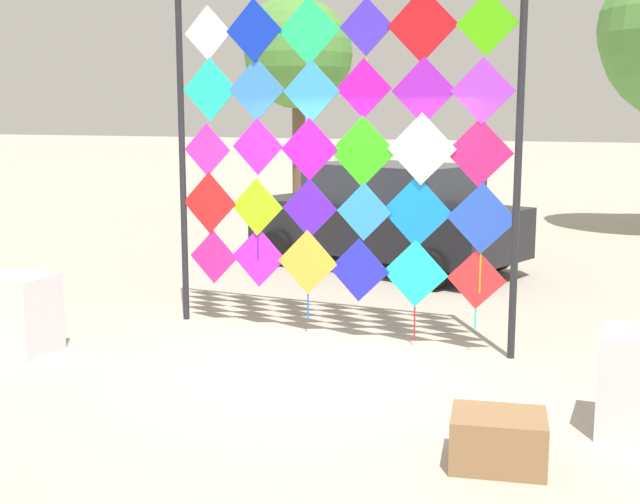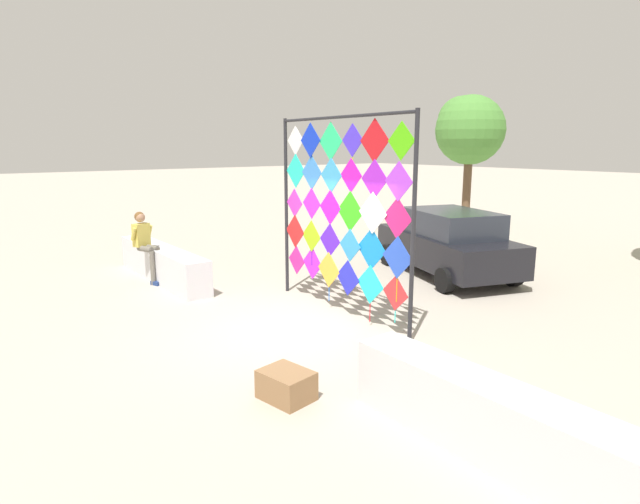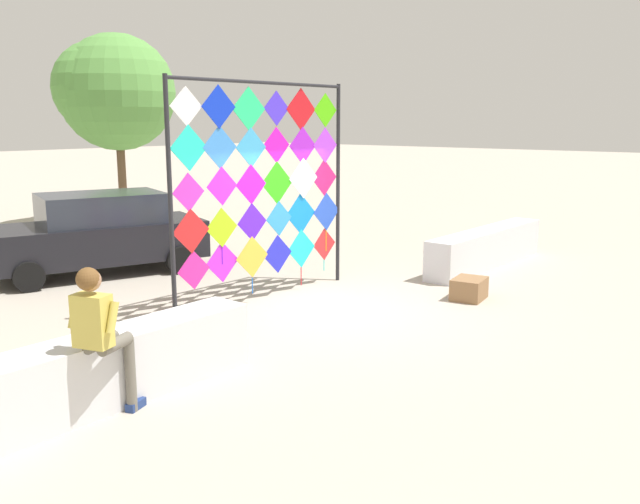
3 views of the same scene
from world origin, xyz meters
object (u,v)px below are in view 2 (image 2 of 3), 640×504
(cardboard_box_large, at_px, (286,385))
(tree_broadleaf, at_px, (470,127))
(seated_vendor, at_px, (145,241))
(parked_car, at_px, (448,242))
(kite_display_rack, at_px, (340,204))

(cardboard_box_large, bearing_deg, tree_broadleaf, 118.76)
(seated_vendor, height_order, cardboard_box_large, seated_vendor)
(parked_car, xyz_separation_m, tree_broadleaf, (-4.12, 6.12, 2.93))
(seated_vendor, height_order, tree_broadleaf, tree_broadleaf)
(kite_display_rack, distance_m, cardboard_box_large, 3.90)
(kite_display_rack, relative_size, cardboard_box_large, 6.01)
(kite_display_rack, relative_size, tree_broadleaf, 0.78)
(kite_display_rack, bearing_deg, cardboard_box_large, -50.78)
(seated_vendor, relative_size, tree_broadleaf, 0.33)
(kite_display_rack, xyz_separation_m, parked_car, (-0.69, 3.94, -1.25))
(kite_display_rack, relative_size, seated_vendor, 2.33)
(kite_display_rack, xyz_separation_m, tree_broadleaf, (-4.81, 10.06, 1.68))
(parked_car, distance_m, cardboard_box_large, 7.21)
(seated_vendor, distance_m, cardboard_box_large, 6.66)
(cardboard_box_large, bearing_deg, seated_vendor, 174.82)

